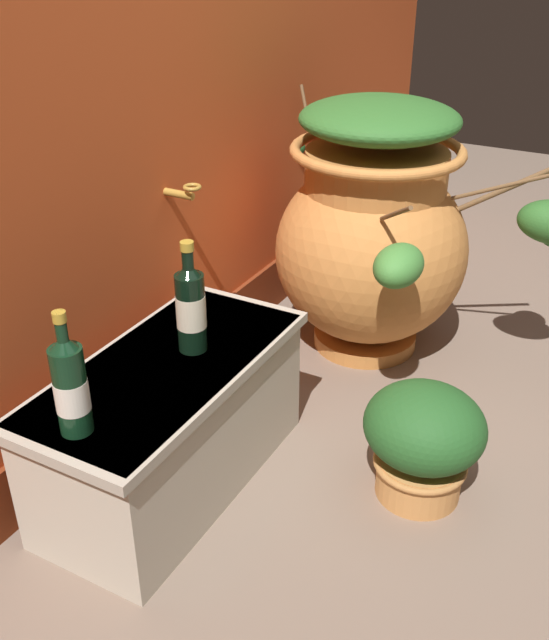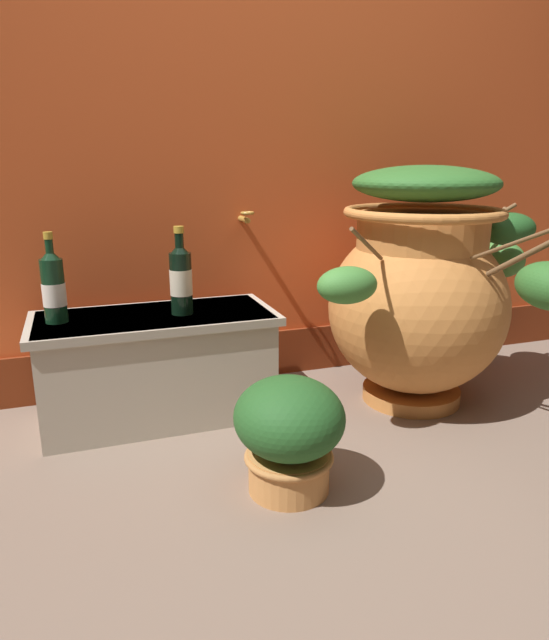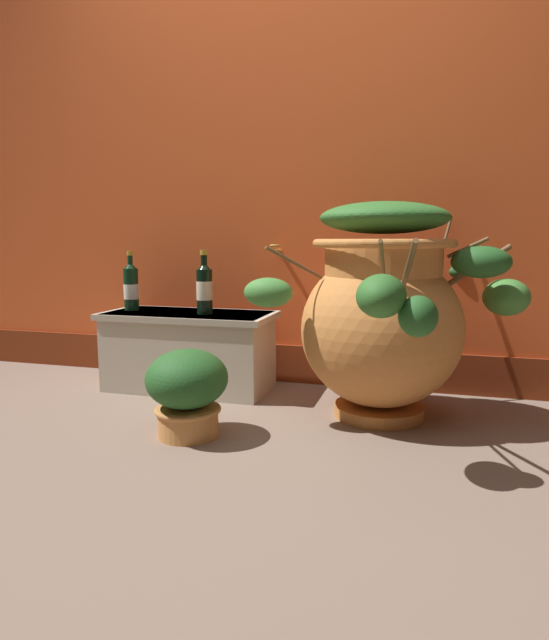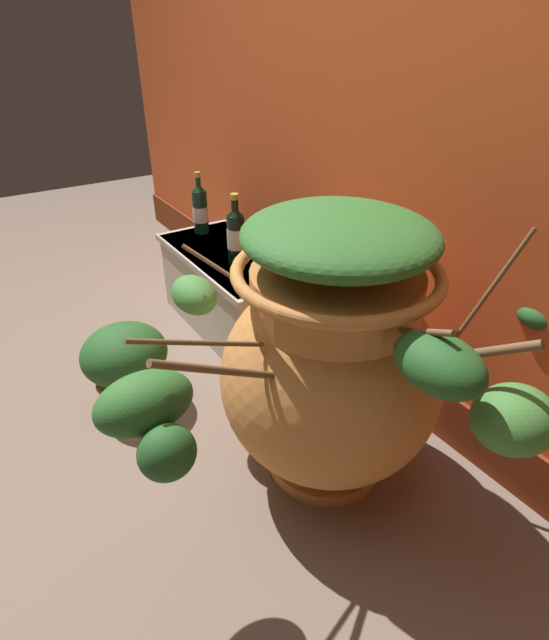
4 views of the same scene
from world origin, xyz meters
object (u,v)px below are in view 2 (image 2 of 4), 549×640
(wine_bottle_left, at_px, (53,286))
(potted_shrub, at_px, (289,430))
(wine_bottle_middle, at_px, (181,277))
(terracotta_urn, at_px, (422,288))

(wine_bottle_left, relative_size, potted_shrub, 0.90)
(wine_bottle_left, bearing_deg, potted_shrub, -46.46)
(wine_bottle_left, relative_size, wine_bottle_middle, 0.98)
(wine_bottle_left, bearing_deg, wine_bottle_middle, -4.16)
(terracotta_urn, height_order, wine_bottle_middle, terracotta_urn)
(terracotta_urn, relative_size, wine_bottle_middle, 4.02)
(terracotta_urn, distance_m, wine_bottle_left, 1.35)
(wine_bottle_middle, xyz_separation_m, potted_shrub, (0.19, -0.62, -0.34))
(wine_bottle_middle, bearing_deg, wine_bottle_left, 175.84)
(wine_bottle_left, distance_m, potted_shrub, 0.96)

